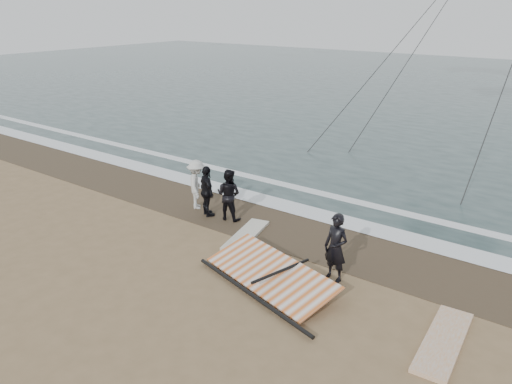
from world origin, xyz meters
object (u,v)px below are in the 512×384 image
man_main (336,248)px  sail_rig (271,273)px  board_white (444,341)px  board_cream (246,235)px

man_main → sail_rig: size_ratio=0.44×
man_main → board_white: (2.90, -0.91, -0.80)m
man_main → board_cream: bearing=178.0°
board_white → sail_rig: sail_rig is taller
man_main → board_cream: 3.31m
board_cream → sail_rig: size_ratio=0.55×
man_main → board_cream: man_main is taller
board_white → sail_rig: (-4.09, -0.04, 0.15)m
board_cream → sail_rig: bearing=-51.5°
man_main → board_white: bearing=-8.5°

